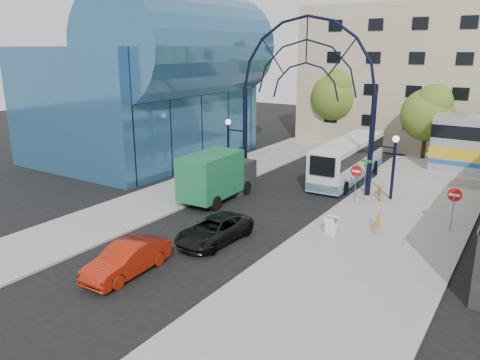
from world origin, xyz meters
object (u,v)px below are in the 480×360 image
Objects in this scene: bike_near_a at (380,190)px; city_bus at (348,159)px; tree_north_a at (429,112)px; gateway_arch at (306,68)px; tree_north_b at (337,94)px; do_not_enter_sign at (454,199)px; red_sedan at (127,259)px; bike_near_b at (378,221)px; sandwich_board at (331,223)px; street_name_sign at (365,171)px; green_truck at (218,176)px; black_suv at (214,230)px; stop_sign at (356,175)px.

city_bus is at bearing 114.62° from bike_near_a.
tree_north_a is 12.70m from bike_near_a.
gateway_arch is 1.70× the size of tree_north_b.
city_bus is (-3.95, -8.21, -3.02)m from tree_north_a.
tree_north_a reaches higher than do_not_enter_sign.
red_sedan is 2.60× the size of bike_near_b.
red_sedan is at bearing -84.01° from tree_north_b.
gateway_arch is at bearing -122.14° from city_bus.
bike_near_a is (0.31, 7.89, -0.12)m from sandwich_board.
gateway_arch is 8.38m from street_name_sign.
street_name_sign is 0.42× the size of green_truck.
green_truck reaches higher than red_sedan.
sandwich_board is 0.09× the size of city_bus.
city_bus is 15.90m from black_suv.
green_truck is 7.34m from black_suv.
gateway_arch reaches higher than do_not_enter_sign.
black_suv is at bearing 75.18° from red_sedan.
sandwich_board is 20.33m from tree_north_a.
stop_sign is 2.57m from bike_near_a.
bike_near_a is (6.31, 17.06, -0.11)m from red_sedan.
street_name_sign is at bearing -15.07° from gateway_arch.
gateway_arch is 2.06× the size of green_truck.
bike_near_b reaches higher than sandwich_board.
bike_near_b is at bearing 46.13° from sandwich_board.
do_not_enter_sign reaches higher than black_suv.
stop_sign is at bearing -64.17° from tree_north_b.
street_name_sign is at bearing 108.64° from bike_near_b.
street_name_sign is at bearing 68.33° from red_sedan.
red_sedan is at bearing -129.78° from bike_near_a.
stop_sign is 0.22× the size of city_bus.
green_truck is 10.90m from bike_near_b.
street_name_sign is (0.40, 0.60, 0.14)m from stop_sign.
street_name_sign reaches higher than do_not_enter_sign.
sandwich_board is at bearing -91.50° from tree_north_a.
black_suv is 5.23m from red_sedan.
city_bus is 1.68× the size of green_truck.
bike_near_b is (1.95, 2.02, -0.11)m from sandwich_board.
sandwich_board is 9.16m from green_truck.
bike_near_a is (5.91, -0.13, -7.93)m from gateway_arch.
city_bus is at bearing 110.55° from bike_near_b.
gateway_arch is at bearing 86.52° from red_sedan.
street_name_sign reaches higher than bike_near_b.
black_suv is at bearing -111.90° from stop_sign.
bike_near_b is at bearing -62.99° from street_name_sign.
green_truck reaches higher than sandwich_board.
city_bus reaches higher than sandwich_board.
bike_near_b is (7.95, 11.19, -0.10)m from red_sedan.
gateway_arch is at bearing 157.37° from stop_sign.
tree_north_b reaches higher than sandwich_board.
stop_sign reaches higher than bike_near_b.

